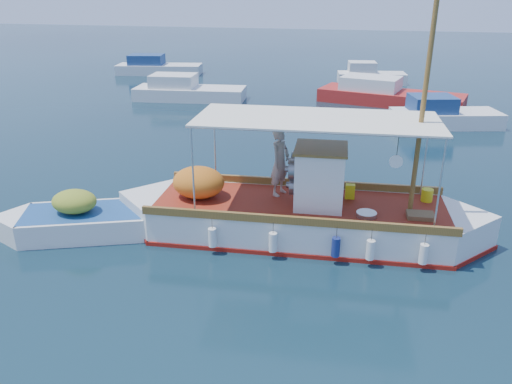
# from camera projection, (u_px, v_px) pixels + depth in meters

# --- Properties ---
(ground) EXTENTS (160.00, 160.00, 0.00)m
(ground) POSITION_uv_depth(u_px,v_px,m) (304.00, 248.00, 13.92)
(ground) COLOR black
(ground) RESTS_ON ground
(fishing_caique) EXTENTS (10.96, 3.54, 6.70)m
(fishing_caique) POSITION_uv_depth(u_px,v_px,m) (297.00, 216.00, 14.48)
(fishing_caique) COLOR white
(fishing_caique) RESTS_ON ground
(dinghy) EXTENTS (5.92, 3.33, 1.55)m
(dinghy) POSITION_uv_depth(u_px,v_px,m) (103.00, 222.00, 14.72)
(dinghy) COLOR white
(dinghy) RESTS_ON ground
(bg_boat_nw) EXTENTS (7.27, 3.16, 1.80)m
(bg_boat_nw) POSITION_uv_depth(u_px,v_px,m) (187.00, 92.00, 32.25)
(bg_boat_nw) COLOR silver
(bg_boat_nw) RESTS_ON ground
(bg_boat_n) EXTENTS (9.12, 4.83, 1.80)m
(bg_boat_n) POSITION_uv_depth(u_px,v_px,m) (386.00, 96.00, 31.11)
(bg_boat_n) COLOR #AA211C
(bg_boat_n) RESTS_ON ground
(bg_boat_ne) EXTENTS (5.82, 3.52, 1.80)m
(bg_boat_ne) POSITION_uv_depth(u_px,v_px,m) (442.00, 117.00, 26.01)
(bg_boat_ne) COLOR silver
(bg_boat_ne) RESTS_ON ground
(bg_boat_far_w) EXTENTS (7.27, 3.55, 1.80)m
(bg_boat_far_w) POSITION_uv_depth(u_px,v_px,m) (157.00, 68.00, 41.88)
(bg_boat_far_w) COLOR silver
(bg_boat_far_w) RESTS_ON ground
(bg_boat_far_n) EXTENTS (5.27, 2.76, 1.80)m
(bg_boat_far_n) POSITION_uv_depth(u_px,v_px,m) (369.00, 77.00, 37.81)
(bg_boat_far_n) COLOR silver
(bg_boat_far_n) RESTS_ON ground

